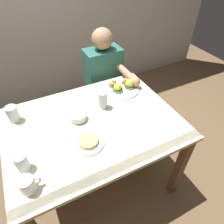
{
  "coord_description": "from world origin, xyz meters",
  "views": [
    {
      "loc": [
        -0.32,
        -0.94,
        1.72
      ],
      "look_at": [
        0.15,
        0.0,
        0.78
      ],
      "focal_mm": 31.66,
      "sensor_mm": 36.0,
      "label": 1
    }
  ],
  "objects_px": {
    "dining_table": "(94,133)",
    "fruit_bowl": "(78,116)",
    "water_glass_far": "(13,115)",
    "coffee_mug": "(28,185)",
    "side_plate": "(88,142)",
    "water_glass_extra": "(103,101)",
    "water_glass_near": "(22,163)",
    "eggs_benedict_plate": "(123,87)",
    "fork": "(47,116)",
    "diner_person": "(105,79)"
  },
  "relations": [
    {
      "from": "dining_table",
      "to": "fruit_bowl",
      "type": "bearing_deg",
      "value": 136.64
    },
    {
      "from": "dining_table",
      "to": "water_glass_far",
      "type": "relative_size",
      "value": 9.99
    },
    {
      "from": "fruit_bowl",
      "to": "coffee_mug",
      "type": "height_order",
      "value": "coffee_mug"
    },
    {
      "from": "fruit_bowl",
      "to": "side_plate",
      "type": "height_order",
      "value": "fruit_bowl"
    },
    {
      "from": "water_glass_far",
      "to": "water_glass_extra",
      "type": "distance_m",
      "value": 0.64
    },
    {
      "from": "coffee_mug",
      "to": "fruit_bowl",
      "type": "bearing_deg",
      "value": 44.29
    },
    {
      "from": "water_glass_near",
      "to": "side_plate",
      "type": "bearing_deg",
      "value": 0.57
    },
    {
      "from": "eggs_benedict_plate",
      "to": "water_glass_far",
      "type": "height_order",
      "value": "water_glass_far"
    },
    {
      "from": "water_glass_far",
      "to": "fork",
      "type": "bearing_deg",
      "value": -16.42
    },
    {
      "from": "water_glass_far",
      "to": "diner_person",
      "type": "height_order",
      "value": "diner_person"
    },
    {
      "from": "fork",
      "to": "water_glass_far",
      "type": "distance_m",
      "value": 0.22
    },
    {
      "from": "dining_table",
      "to": "coffee_mug",
      "type": "relative_size",
      "value": 10.77
    },
    {
      "from": "dining_table",
      "to": "water_glass_far",
      "type": "xyz_separation_m",
      "value": [
        -0.48,
        0.27,
        0.16
      ]
    },
    {
      "from": "water_glass_near",
      "to": "side_plate",
      "type": "height_order",
      "value": "water_glass_near"
    },
    {
      "from": "water_glass_near",
      "to": "coffee_mug",
      "type": "bearing_deg",
      "value": -87.64
    },
    {
      "from": "eggs_benedict_plate",
      "to": "water_glass_extra",
      "type": "xyz_separation_m",
      "value": [
        -0.24,
        -0.13,
        0.03
      ]
    },
    {
      "from": "eggs_benedict_plate",
      "to": "fork",
      "type": "height_order",
      "value": "eggs_benedict_plate"
    },
    {
      "from": "fruit_bowl",
      "to": "diner_person",
      "type": "distance_m",
      "value": 0.7
    },
    {
      "from": "fork",
      "to": "water_glass_near",
      "type": "xyz_separation_m",
      "value": [
        -0.21,
        -0.37,
        0.05
      ]
    },
    {
      "from": "fruit_bowl",
      "to": "water_glass_far",
      "type": "bearing_deg",
      "value": 154.3
    },
    {
      "from": "eggs_benedict_plate",
      "to": "water_glass_extra",
      "type": "bearing_deg",
      "value": -152.39
    },
    {
      "from": "dining_table",
      "to": "fruit_bowl",
      "type": "relative_size",
      "value": 10.0
    },
    {
      "from": "water_glass_extra",
      "to": "diner_person",
      "type": "xyz_separation_m",
      "value": [
        0.24,
        0.48,
        -0.15
      ]
    },
    {
      "from": "fruit_bowl",
      "to": "diner_person",
      "type": "bearing_deg",
      "value": 48.95
    },
    {
      "from": "dining_table",
      "to": "fork",
      "type": "xyz_separation_m",
      "value": [
        -0.28,
        0.21,
        0.11
      ]
    },
    {
      "from": "dining_table",
      "to": "eggs_benedict_plate",
      "type": "xyz_separation_m",
      "value": [
        0.38,
        0.25,
        0.13
      ]
    },
    {
      "from": "coffee_mug",
      "to": "diner_person",
      "type": "distance_m",
      "value": 1.25
    },
    {
      "from": "water_glass_near",
      "to": "fruit_bowl",
      "type": "bearing_deg",
      "value": 31.09
    },
    {
      "from": "dining_table",
      "to": "diner_person",
      "type": "bearing_deg",
      "value": 58.09
    },
    {
      "from": "water_glass_far",
      "to": "diner_person",
      "type": "distance_m",
      "value": 0.93
    },
    {
      "from": "water_glass_far",
      "to": "diner_person",
      "type": "xyz_separation_m",
      "value": [
        0.86,
        0.33,
        -0.14
      ]
    },
    {
      "from": "water_glass_far",
      "to": "eggs_benedict_plate",
      "type": "bearing_deg",
      "value": -1.35
    },
    {
      "from": "dining_table",
      "to": "diner_person",
      "type": "xyz_separation_m",
      "value": [
        0.37,
        0.6,
        0.02
      ]
    },
    {
      "from": "water_glass_far",
      "to": "side_plate",
      "type": "relative_size",
      "value": 0.6
    },
    {
      "from": "coffee_mug",
      "to": "water_glass_far",
      "type": "distance_m",
      "value": 0.58
    },
    {
      "from": "dining_table",
      "to": "water_glass_extra",
      "type": "bearing_deg",
      "value": 42.07
    },
    {
      "from": "fruit_bowl",
      "to": "coffee_mug",
      "type": "xyz_separation_m",
      "value": [
        -0.39,
        -0.39,
        0.02
      ]
    },
    {
      "from": "eggs_benedict_plate",
      "to": "coffee_mug",
      "type": "distance_m",
      "value": 1.02
    },
    {
      "from": "fork",
      "to": "side_plate",
      "type": "bearing_deg",
      "value": -63.92
    },
    {
      "from": "eggs_benedict_plate",
      "to": "side_plate",
      "type": "relative_size",
      "value": 1.35
    },
    {
      "from": "dining_table",
      "to": "eggs_benedict_plate",
      "type": "bearing_deg",
      "value": 33.4
    },
    {
      "from": "dining_table",
      "to": "water_glass_near",
      "type": "relative_size",
      "value": 10.57
    },
    {
      "from": "water_glass_extra",
      "to": "side_plate",
      "type": "height_order",
      "value": "water_glass_extra"
    },
    {
      "from": "dining_table",
      "to": "coffee_mug",
      "type": "xyz_separation_m",
      "value": [
        -0.48,
        -0.31,
        0.16
      ]
    },
    {
      "from": "water_glass_near",
      "to": "water_glass_extra",
      "type": "xyz_separation_m",
      "value": [
        0.62,
        0.29,
        0.01
      ]
    },
    {
      "from": "water_glass_near",
      "to": "water_glass_far",
      "type": "height_order",
      "value": "water_glass_far"
    },
    {
      "from": "dining_table",
      "to": "eggs_benedict_plate",
      "type": "height_order",
      "value": "eggs_benedict_plate"
    },
    {
      "from": "water_glass_far",
      "to": "water_glass_extra",
      "type": "xyz_separation_m",
      "value": [
        0.62,
        -0.15,
        0.01
      ]
    },
    {
      "from": "side_plate",
      "to": "diner_person",
      "type": "distance_m",
      "value": 0.9
    },
    {
      "from": "side_plate",
      "to": "diner_person",
      "type": "relative_size",
      "value": 0.18
    }
  ]
}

